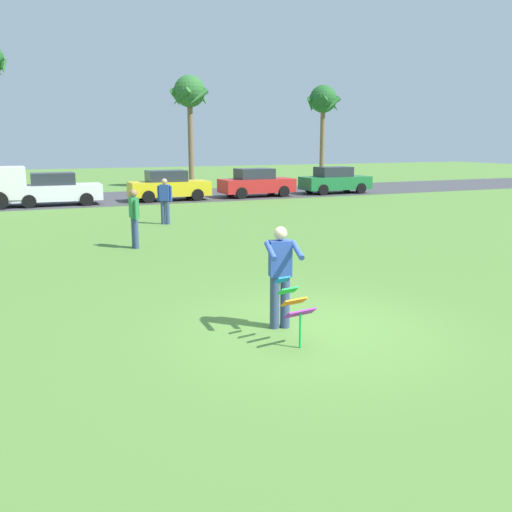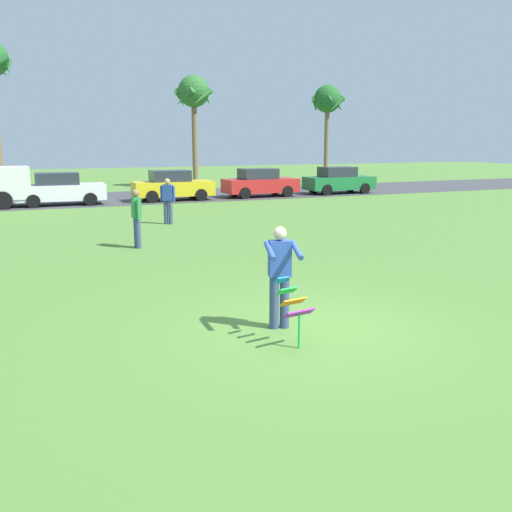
{
  "view_description": "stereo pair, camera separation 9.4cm",
  "coord_description": "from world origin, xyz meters",
  "px_view_note": "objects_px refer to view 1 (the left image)",
  "views": [
    {
      "loc": [
        -4.42,
        -7.76,
        3.09
      ],
      "look_at": [
        -0.48,
        1.24,
        1.05
      ],
      "focal_mm": 38.78,
      "sensor_mm": 36.0,
      "label": 1
    },
    {
      "loc": [
        -4.34,
        -7.8,
        3.09
      ],
      "look_at": [
        -0.48,
        1.24,
        1.05
      ],
      "focal_mm": 38.78,
      "sensor_mm": 36.0,
      "label": 2
    }
  ],
  "objects_px": {
    "parked_car_yellow": "(169,186)",
    "person_walker_near": "(134,217)",
    "parked_car_white": "(56,190)",
    "palm_tree_far_left": "(323,103)",
    "parked_car_red": "(256,183)",
    "person_kite_flyer": "(280,273)",
    "parked_car_green": "(335,181)",
    "kite_held": "(294,303)",
    "person_walker_far": "(165,200)",
    "palm_tree_centre_far": "(190,96)"
  },
  "relations": [
    {
      "from": "parked_car_green",
      "to": "palm_tree_far_left",
      "type": "height_order",
      "value": "palm_tree_far_left"
    },
    {
      "from": "parked_car_red",
      "to": "palm_tree_far_left",
      "type": "height_order",
      "value": "palm_tree_far_left"
    },
    {
      "from": "parked_car_green",
      "to": "person_walker_far",
      "type": "distance_m",
      "value": 15.12
    },
    {
      "from": "palm_tree_centre_far",
      "to": "palm_tree_far_left",
      "type": "height_order",
      "value": "palm_tree_centre_far"
    },
    {
      "from": "kite_held",
      "to": "person_kite_flyer",
      "type": "bearing_deg",
      "value": 79.2
    },
    {
      "from": "parked_car_red",
      "to": "parked_car_green",
      "type": "height_order",
      "value": "same"
    },
    {
      "from": "parked_car_yellow",
      "to": "person_walker_near",
      "type": "relative_size",
      "value": 2.44
    },
    {
      "from": "parked_car_red",
      "to": "person_walker_near",
      "type": "height_order",
      "value": "person_walker_near"
    },
    {
      "from": "parked_car_green",
      "to": "person_walker_near",
      "type": "relative_size",
      "value": 2.44
    },
    {
      "from": "person_walker_near",
      "to": "person_walker_far",
      "type": "relative_size",
      "value": 1.0
    },
    {
      "from": "person_kite_flyer",
      "to": "parked_car_white",
      "type": "height_order",
      "value": "person_kite_flyer"
    },
    {
      "from": "parked_car_yellow",
      "to": "palm_tree_far_left",
      "type": "relative_size",
      "value": 0.58
    },
    {
      "from": "parked_car_yellow",
      "to": "parked_car_red",
      "type": "bearing_deg",
      "value": -0.01
    },
    {
      "from": "parked_car_yellow",
      "to": "person_kite_flyer",
      "type": "bearing_deg",
      "value": -99.86
    },
    {
      "from": "kite_held",
      "to": "person_walker_far",
      "type": "height_order",
      "value": "person_walker_far"
    },
    {
      "from": "person_kite_flyer",
      "to": "parked_car_yellow",
      "type": "height_order",
      "value": "person_kite_flyer"
    },
    {
      "from": "kite_held",
      "to": "parked_car_green",
      "type": "xyz_separation_m",
      "value": [
        14.04,
        21.63,
        0.1
      ]
    },
    {
      "from": "parked_car_white",
      "to": "palm_tree_centre_far",
      "type": "relative_size",
      "value": 0.57
    },
    {
      "from": "parked_car_white",
      "to": "palm_tree_far_left",
      "type": "bearing_deg",
      "value": 24.72
    },
    {
      "from": "kite_held",
      "to": "parked_car_yellow",
      "type": "xyz_separation_m",
      "value": [
        3.77,
        21.63,
        0.1
      ]
    },
    {
      "from": "person_walker_far",
      "to": "kite_held",
      "type": "bearing_deg",
      "value": -96.1
    },
    {
      "from": "parked_car_red",
      "to": "person_walker_near",
      "type": "relative_size",
      "value": 2.44
    },
    {
      "from": "parked_car_yellow",
      "to": "person_walker_far",
      "type": "xyz_separation_m",
      "value": [
        -2.35,
        -8.34,
        0.16
      ]
    },
    {
      "from": "person_kite_flyer",
      "to": "parked_car_green",
      "type": "height_order",
      "value": "person_kite_flyer"
    },
    {
      "from": "parked_car_white",
      "to": "palm_tree_far_left",
      "type": "xyz_separation_m",
      "value": [
        20.5,
        9.44,
        5.25
      ]
    },
    {
      "from": "palm_tree_centre_far",
      "to": "person_walker_far",
      "type": "height_order",
      "value": "palm_tree_centre_far"
    },
    {
      "from": "parked_car_red",
      "to": "palm_tree_centre_far",
      "type": "xyz_separation_m",
      "value": [
        -1.35,
        8.03,
        5.32
      ]
    },
    {
      "from": "palm_tree_far_left",
      "to": "person_walker_near",
      "type": "relative_size",
      "value": 4.25
    },
    {
      "from": "kite_held",
      "to": "parked_car_red",
      "type": "bearing_deg",
      "value": 67.74
    },
    {
      "from": "parked_car_white",
      "to": "parked_car_red",
      "type": "relative_size",
      "value": 1.0
    },
    {
      "from": "parked_car_green",
      "to": "palm_tree_far_left",
      "type": "relative_size",
      "value": 0.57
    },
    {
      "from": "kite_held",
      "to": "parked_car_white",
      "type": "xyz_separation_m",
      "value": [
        -1.88,
        21.63,
        0.1
      ]
    },
    {
      "from": "parked_car_yellow",
      "to": "parked_car_green",
      "type": "bearing_deg",
      "value": -0.0
    },
    {
      "from": "parked_car_yellow",
      "to": "parked_car_red",
      "type": "distance_m",
      "value": 5.08
    },
    {
      "from": "parked_car_red",
      "to": "parked_car_white",
      "type": "bearing_deg",
      "value": 179.99
    },
    {
      "from": "parked_car_red",
      "to": "person_walker_far",
      "type": "height_order",
      "value": "person_walker_far"
    },
    {
      "from": "kite_held",
      "to": "parked_car_white",
      "type": "height_order",
      "value": "parked_car_white"
    },
    {
      "from": "parked_car_green",
      "to": "palm_tree_centre_far",
      "type": "bearing_deg",
      "value": 129.14
    },
    {
      "from": "parked_car_white",
      "to": "person_walker_far",
      "type": "distance_m",
      "value": 8.97
    },
    {
      "from": "parked_car_red",
      "to": "kite_held",
      "type": "bearing_deg",
      "value": -112.26
    },
    {
      "from": "person_kite_flyer",
      "to": "parked_car_red",
      "type": "xyz_separation_m",
      "value": [
        8.71,
        20.85,
        -0.18
      ]
    },
    {
      "from": "kite_held",
      "to": "parked_car_red",
      "type": "height_order",
      "value": "parked_car_red"
    },
    {
      "from": "parked_car_yellow",
      "to": "parked_car_green",
      "type": "height_order",
      "value": "same"
    },
    {
      "from": "person_walker_near",
      "to": "palm_tree_centre_far",
      "type": "bearing_deg",
      "value": 68.6
    },
    {
      "from": "parked_car_green",
      "to": "person_walker_near",
      "type": "bearing_deg",
      "value": -139.1
    },
    {
      "from": "person_walker_far",
      "to": "person_walker_near",
      "type": "bearing_deg",
      "value": -115.05
    },
    {
      "from": "parked_car_yellow",
      "to": "person_walker_far",
      "type": "distance_m",
      "value": 8.67
    },
    {
      "from": "person_walker_far",
      "to": "parked_car_green",
      "type": "bearing_deg",
      "value": 33.46
    },
    {
      "from": "palm_tree_centre_far",
      "to": "palm_tree_far_left",
      "type": "distance_m",
      "value": 11.2
    },
    {
      "from": "person_kite_flyer",
      "to": "person_walker_far",
      "type": "height_order",
      "value": "same"
    }
  ]
}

